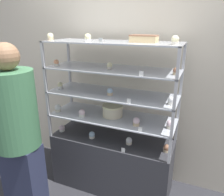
# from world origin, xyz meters

# --- Properties ---
(ground_plane) EXTENTS (20.00, 20.00, 0.00)m
(ground_plane) POSITION_xyz_m (0.00, 0.00, 0.00)
(ground_plane) COLOR #2D2D33
(back_wall) EXTENTS (8.00, 0.05, 2.60)m
(back_wall) POSITION_xyz_m (0.00, 0.38, 1.30)
(back_wall) COLOR beige
(back_wall) RESTS_ON ground_plane
(display_base) EXTENTS (1.29, 0.46, 0.61)m
(display_base) POSITION_xyz_m (0.00, 0.00, 0.31)
(display_base) COLOR #333338
(display_base) RESTS_ON ground_plane
(display_riser_lower) EXTENTS (1.29, 0.46, 0.25)m
(display_riser_lower) POSITION_xyz_m (0.00, 0.00, 0.85)
(display_riser_lower) COLOR #B7B7BC
(display_riser_lower) RESTS_ON display_base
(display_riser_middle) EXTENTS (1.29, 0.46, 0.25)m
(display_riser_middle) POSITION_xyz_m (0.00, 0.00, 1.10)
(display_riser_middle) COLOR #B7B7BC
(display_riser_middle) RESTS_ON display_riser_lower
(display_riser_upper) EXTENTS (1.29, 0.46, 0.25)m
(display_riser_upper) POSITION_xyz_m (0.00, 0.00, 1.35)
(display_riser_upper) COLOR #B7B7BC
(display_riser_upper) RESTS_ON display_riser_middle
(display_riser_top) EXTENTS (1.29, 0.46, 0.25)m
(display_riser_top) POSITION_xyz_m (0.00, 0.00, 1.61)
(display_riser_top) COLOR #B7B7BC
(display_riser_top) RESTS_ON display_riser_upper
(layer_cake_centerpiece) EXTENTS (0.22, 0.22, 0.12)m
(layer_cake_centerpiece) POSITION_xyz_m (-0.00, 0.02, 0.92)
(layer_cake_centerpiece) COLOR beige
(layer_cake_centerpiece) RESTS_ON display_riser_lower
(sheet_cake_frosted) EXTENTS (0.24, 0.14, 0.06)m
(sheet_cake_frosted) POSITION_xyz_m (0.30, 0.02, 1.65)
(sheet_cake_frosted) COLOR #DBBC84
(sheet_cake_frosted) RESTS_ON display_riser_top
(cupcake_0) EXTENTS (0.06, 0.06, 0.07)m
(cupcake_0) POSITION_xyz_m (-0.59, -0.08, 0.64)
(cupcake_0) COLOR white
(cupcake_0) RESTS_ON display_base
(cupcake_1) EXTENTS (0.06, 0.06, 0.07)m
(cupcake_1) POSITION_xyz_m (-0.20, -0.08, 0.64)
(cupcake_1) COLOR white
(cupcake_1) RESTS_ON display_base
(cupcake_2) EXTENTS (0.06, 0.06, 0.07)m
(cupcake_2) POSITION_xyz_m (0.21, -0.05, 0.64)
(cupcake_2) COLOR beige
(cupcake_2) RESTS_ON display_base
(cupcake_3) EXTENTS (0.06, 0.06, 0.07)m
(cupcake_3) POSITION_xyz_m (0.58, -0.04, 0.64)
(cupcake_3) COLOR #CCB28C
(cupcake_3) RESTS_ON display_base
(price_tag_0) EXTENTS (0.04, 0.00, 0.04)m
(price_tag_0) POSITION_xyz_m (0.21, -0.21, 0.63)
(price_tag_0) COLOR white
(price_tag_0) RESTS_ON display_base
(cupcake_4) EXTENTS (0.07, 0.07, 0.08)m
(cupcake_4) POSITION_xyz_m (-0.60, -0.11, 0.90)
(cupcake_4) COLOR beige
(cupcake_4) RESTS_ON display_riser_lower
(cupcake_5) EXTENTS (0.07, 0.07, 0.08)m
(cupcake_5) POSITION_xyz_m (-0.28, -0.12, 0.90)
(cupcake_5) COLOR white
(cupcake_5) RESTS_ON display_riser_lower
(cupcake_6) EXTENTS (0.07, 0.07, 0.08)m
(cupcake_6) POSITION_xyz_m (0.29, -0.11, 0.90)
(cupcake_6) COLOR #CCB28C
(cupcake_6) RESTS_ON display_riser_lower
(cupcake_7) EXTENTS (0.07, 0.07, 0.08)m
(cupcake_7) POSITION_xyz_m (0.60, -0.04, 0.90)
(cupcake_7) COLOR beige
(cupcake_7) RESTS_ON display_riser_lower
(price_tag_1) EXTENTS (0.04, 0.00, 0.04)m
(price_tag_1) POSITION_xyz_m (0.36, -0.21, 0.89)
(price_tag_1) COLOR white
(price_tag_1) RESTS_ON display_riser_lower
(cupcake_8) EXTENTS (0.06, 0.06, 0.07)m
(cupcake_8) POSITION_xyz_m (-0.58, -0.06, 1.15)
(cupcake_8) COLOR white
(cupcake_8) RESTS_ON display_riser_middle
(cupcake_9) EXTENTS (0.06, 0.06, 0.07)m
(cupcake_9) POSITION_xyz_m (0.01, -0.06, 1.15)
(cupcake_9) COLOR #CCB28C
(cupcake_9) RESTS_ON display_riser_middle
(cupcake_10) EXTENTS (0.06, 0.06, 0.07)m
(cupcake_10) POSITION_xyz_m (0.59, -0.10, 1.15)
(cupcake_10) COLOR white
(cupcake_10) RESTS_ON display_riser_middle
(price_tag_2) EXTENTS (0.04, 0.00, 0.04)m
(price_tag_2) POSITION_xyz_m (0.25, -0.21, 1.14)
(price_tag_2) COLOR white
(price_tag_2) RESTS_ON display_riser_middle
(cupcake_11) EXTENTS (0.05, 0.05, 0.06)m
(cupcake_11) POSITION_xyz_m (-0.58, -0.09, 1.40)
(cupcake_11) COLOR beige
(cupcake_11) RESTS_ON display_riser_upper
(cupcake_12) EXTENTS (0.05, 0.05, 0.06)m
(cupcake_12) POSITION_xyz_m (-0.01, -0.04, 1.40)
(cupcake_12) COLOR beige
(cupcake_12) RESTS_ON display_riser_upper
(cupcake_13) EXTENTS (0.05, 0.05, 0.06)m
(cupcake_13) POSITION_xyz_m (0.60, -0.05, 1.40)
(cupcake_13) COLOR #CCB28C
(cupcake_13) RESTS_ON display_riser_upper
(price_tag_3) EXTENTS (0.04, 0.00, 0.04)m
(price_tag_3) POSITION_xyz_m (0.35, -0.21, 1.39)
(price_tag_3) COLOR white
(price_tag_3) RESTS_ON display_riser_upper
(cupcake_14) EXTENTS (0.06, 0.06, 0.07)m
(cupcake_14) POSITION_xyz_m (-0.60, -0.12, 1.65)
(cupcake_14) COLOR #CCB28C
(cupcake_14) RESTS_ON display_riser_top
(cupcake_15) EXTENTS (0.06, 0.06, 0.07)m
(cupcake_15) POSITION_xyz_m (-0.19, -0.11, 1.65)
(cupcake_15) COLOR white
(cupcake_15) RESTS_ON display_riser_top
(cupcake_16) EXTENTS (0.06, 0.06, 0.07)m
(cupcake_16) POSITION_xyz_m (0.58, -0.12, 1.65)
(cupcake_16) COLOR beige
(cupcake_16) RESTS_ON display_riser_top
(price_tag_4) EXTENTS (0.04, 0.00, 0.04)m
(price_tag_4) POSITION_xyz_m (-0.01, -0.21, 1.64)
(price_tag_4) COLOR white
(price_tag_4) RESTS_ON display_riser_top
(customer_figure) EXTENTS (0.38, 0.38, 1.65)m
(customer_figure) POSITION_xyz_m (-0.60, -0.69, 0.88)
(customer_figure) COLOR #282D47
(customer_figure) RESTS_ON ground_plane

